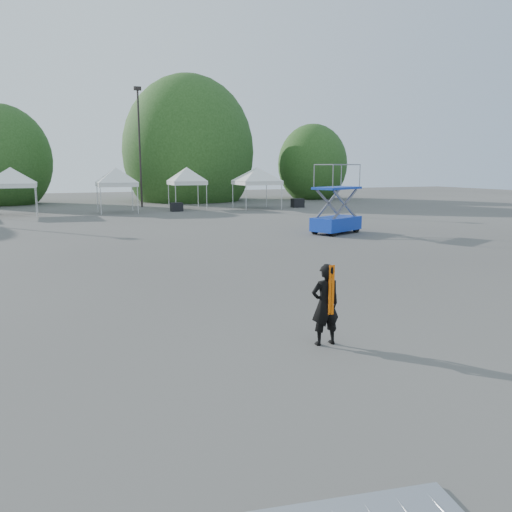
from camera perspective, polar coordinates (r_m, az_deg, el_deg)
name	(u,v)px	position (r m, az deg, el deg)	size (l,w,h in m)	color
ground	(243,307)	(12.01, -1.44, -5.86)	(120.00, 120.00, 0.00)	#474442
light_pole_east	(139,140)	(43.44, -13.18, 12.74)	(0.60, 0.25, 9.80)	black
tree_mid_w	(1,160)	(50.95, -27.09, 9.70)	(4.16, 4.16, 6.33)	#382314
tree_mid_e	(189,152)	(51.52, -7.70, 11.70)	(5.12, 5.12, 7.79)	#382314
tree_far_e	(312,164)	(54.46, 6.46, 10.35)	(3.84, 3.84, 5.84)	#382314
tent_d	(10,171)	(39.00, -26.27, 8.70)	(4.57, 4.57, 3.88)	silver
tent_e	(116,171)	(38.41, -15.72, 9.34)	(3.94, 3.94, 3.88)	silver
tent_f	(187,171)	(41.06, -7.92, 9.64)	(3.84, 3.84, 3.88)	silver
tent_g	(257,171)	(40.92, 0.09, 9.73)	(4.61, 4.61, 3.88)	silver
man	(325,304)	(9.43, 7.92, -5.50)	(0.58, 0.39, 1.55)	black
scissor_lift	(337,199)	(25.52, 9.21, 6.46)	(3.00, 2.32, 3.47)	#0C35A4
crate_mid	(177,207)	(38.71, -9.06, 5.55)	(0.86, 0.67, 0.67)	black
crate_east	(298,203)	(42.23, 4.77, 6.06)	(0.95, 0.74, 0.74)	black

